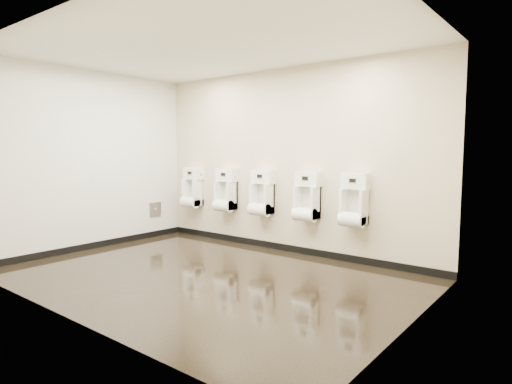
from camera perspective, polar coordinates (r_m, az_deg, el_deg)
ground at (r=5.45m, az=-6.69°, el=-11.08°), size 5.00×3.50×0.00m
ceiling at (r=5.37m, az=-7.05°, el=18.89°), size 5.00×3.50×0.00m
back_wall at (r=6.58m, az=4.02°, el=4.17°), size 5.00×0.02×2.80m
front_wall at (r=4.18m, az=-24.13°, el=2.91°), size 5.00×0.02×2.80m
left_wall at (r=7.22m, az=-21.05°, el=3.94°), size 0.02×3.50×2.80m
right_wall at (r=3.88m, az=20.21°, el=2.89°), size 0.02×3.50×2.80m
tile_overlay_left at (r=7.21m, az=-21.03°, el=3.94°), size 0.01×3.50×2.80m
skirting_back at (r=6.74m, az=3.89°, el=-7.38°), size 5.00×0.02×0.10m
skirting_left at (r=7.36m, az=-20.63°, el=-6.62°), size 0.02×3.50×0.10m
access_panel at (r=7.95m, az=-13.30°, el=-2.23°), size 0.04×0.25×0.25m
urinal_0 at (r=7.79m, az=-8.51°, el=0.18°), size 0.38×0.29×0.71m
urinal_1 at (r=7.23m, az=-4.10°, el=-0.19°), size 0.38×0.29×0.71m
urinal_2 at (r=6.73m, az=0.75°, el=-0.60°), size 0.38×0.29×0.71m
urinal_3 at (r=6.27m, az=6.78°, el=-1.10°), size 0.38×0.29×0.71m
urinal_4 at (r=5.92m, az=12.90°, el=-1.60°), size 0.38×0.29×0.71m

